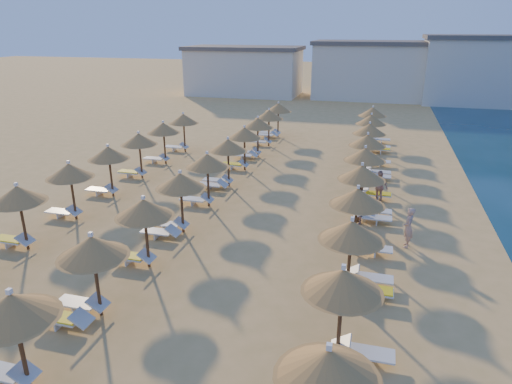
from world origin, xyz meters
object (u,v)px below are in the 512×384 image
(parasol_row_west, at_px, (195,171))
(beachgoer_c, at_px, (379,187))
(beachgoer_a, at_px, (408,228))
(beachgoer_b, at_px, (358,208))
(parasol_row_east, at_px, (360,185))

(parasol_row_west, height_order, beachgoer_c, parasol_row_west)
(beachgoer_a, bearing_deg, beachgoer_b, -127.29)
(parasol_row_west, distance_m, beachgoer_b, 8.12)
(parasol_row_east, xyz_separation_m, parasol_row_west, (-7.84, 0.00, 0.00))
(parasol_row_west, relative_size, beachgoer_c, 21.77)
(beachgoer_c, height_order, beachgoer_a, beachgoer_c)
(parasol_row_west, xyz_separation_m, beachgoer_b, (7.81, 1.46, -1.68))
(parasol_row_east, distance_m, beachgoer_a, 2.76)
(parasol_row_east, bearing_deg, beachgoer_a, -12.71)
(beachgoer_a, bearing_deg, beachgoer_c, -161.82)
(beachgoer_c, bearing_deg, beachgoer_a, -40.65)
(parasol_row_east, relative_size, parasol_row_west, 1.00)
(parasol_row_east, distance_m, beachgoer_c, 5.00)
(parasol_row_east, distance_m, beachgoer_b, 2.23)
(parasol_row_east, relative_size, beachgoer_a, 21.91)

